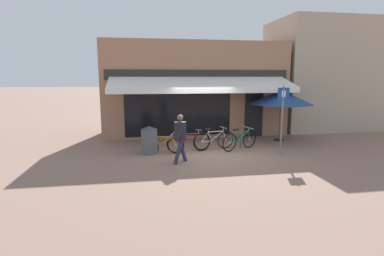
{
  "coord_description": "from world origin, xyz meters",
  "views": [
    {
      "loc": [
        -2.44,
        -10.59,
        2.85
      ],
      "look_at": [
        -0.71,
        -0.24,
        1.05
      ],
      "focal_mm": 28.0,
      "sensor_mm": 36.0,
      "label": 1
    }
  ],
  "objects_px": {
    "bicycle_orange": "(162,144)",
    "litter_bin": "(149,140)",
    "bicycle_red": "(189,142)",
    "parking_sign": "(282,113)",
    "cafe_parasol": "(281,97)",
    "pedestrian_adult": "(180,134)",
    "bicycle_silver": "(214,140)",
    "bicycle_green": "(240,140)"
  },
  "relations": [
    {
      "from": "bicycle_orange",
      "to": "bicycle_red",
      "type": "height_order",
      "value": "bicycle_red"
    },
    {
      "from": "bicycle_red",
      "to": "bicycle_silver",
      "type": "height_order",
      "value": "bicycle_silver"
    },
    {
      "from": "litter_bin",
      "to": "parking_sign",
      "type": "height_order",
      "value": "parking_sign"
    },
    {
      "from": "bicycle_orange",
      "to": "pedestrian_adult",
      "type": "bearing_deg",
      "value": -45.36
    },
    {
      "from": "bicycle_orange",
      "to": "pedestrian_adult",
      "type": "relative_size",
      "value": 0.98
    },
    {
      "from": "bicycle_orange",
      "to": "bicycle_green",
      "type": "xyz_separation_m",
      "value": [
        3.05,
        0.03,
        0.03
      ]
    },
    {
      "from": "pedestrian_adult",
      "to": "parking_sign",
      "type": "height_order",
      "value": "parking_sign"
    },
    {
      "from": "parking_sign",
      "to": "bicycle_silver",
      "type": "bearing_deg",
      "value": 153.91
    },
    {
      "from": "bicycle_orange",
      "to": "litter_bin",
      "type": "relative_size",
      "value": 1.54
    },
    {
      "from": "bicycle_orange",
      "to": "bicycle_red",
      "type": "xyz_separation_m",
      "value": [
        1.03,
        0.17,
        0.01
      ]
    },
    {
      "from": "bicycle_silver",
      "to": "cafe_parasol",
      "type": "height_order",
      "value": "cafe_parasol"
    },
    {
      "from": "bicycle_green",
      "to": "litter_bin",
      "type": "relative_size",
      "value": 1.61
    },
    {
      "from": "bicycle_orange",
      "to": "bicycle_silver",
      "type": "relative_size",
      "value": 0.92
    },
    {
      "from": "bicycle_orange",
      "to": "litter_bin",
      "type": "height_order",
      "value": "litter_bin"
    },
    {
      "from": "bicycle_orange",
      "to": "cafe_parasol",
      "type": "bearing_deg",
      "value": 38.83
    },
    {
      "from": "bicycle_red",
      "to": "bicycle_silver",
      "type": "relative_size",
      "value": 1.02
    },
    {
      "from": "bicycle_orange",
      "to": "parking_sign",
      "type": "relative_size",
      "value": 0.64
    },
    {
      "from": "cafe_parasol",
      "to": "litter_bin",
      "type": "bearing_deg",
      "value": -166.52
    },
    {
      "from": "bicycle_red",
      "to": "pedestrian_adult",
      "type": "height_order",
      "value": "pedestrian_adult"
    },
    {
      "from": "bicycle_red",
      "to": "cafe_parasol",
      "type": "relative_size",
      "value": 0.65
    },
    {
      "from": "bicycle_silver",
      "to": "bicycle_green",
      "type": "distance_m",
      "value": 1.03
    },
    {
      "from": "bicycle_red",
      "to": "cafe_parasol",
      "type": "bearing_deg",
      "value": 3.04
    },
    {
      "from": "bicycle_red",
      "to": "litter_bin",
      "type": "height_order",
      "value": "litter_bin"
    },
    {
      "from": "bicycle_silver",
      "to": "pedestrian_adult",
      "type": "xyz_separation_m",
      "value": [
        -1.53,
        -1.56,
        0.59
      ]
    },
    {
      "from": "bicycle_green",
      "to": "pedestrian_adult",
      "type": "distance_m",
      "value": 2.95
    },
    {
      "from": "bicycle_green",
      "to": "parking_sign",
      "type": "distance_m",
      "value": 1.95
    },
    {
      "from": "pedestrian_adult",
      "to": "bicycle_green",
      "type": "bearing_deg",
      "value": 16.61
    },
    {
      "from": "bicycle_red",
      "to": "litter_bin",
      "type": "relative_size",
      "value": 1.71
    },
    {
      "from": "bicycle_silver",
      "to": "litter_bin",
      "type": "relative_size",
      "value": 1.68
    },
    {
      "from": "litter_bin",
      "to": "cafe_parasol",
      "type": "height_order",
      "value": "cafe_parasol"
    },
    {
      "from": "pedestrian_adult",
      "to": "litter_bin",
      "type": "relative_size",
      "value": 1.57
    },
    {
      "from": "litter_bin",
      "to": "parking_sign",
      "type": "bearing_deg",
      "value": -10.92
    },
    {
      "from": "litter_bin",
      "to": "bicycle_red",
      "type": "bearing_deg",
      "value": 5.58
    },
    {
      "from": "parking_sign",
      "to": "cafe_parasol",
      "type": "relative_size",
      "value": 0.92
    },
    {
      "from": "litter_bin",
      "to": "parking_sign",
      "type": "distance_m",
      "value": 4.99
    },
    {
      "from": "bicycle_red",
      "to": "litter_bin",
      "type": "bearing_deg",
      "value": 172.5
    },
    {
      "from": "bicycle_green",
      "to": "parking_sign",
      "type": "relative_size",
      "value": 0.67
    },
    {
      "from": "bicycle_orange",
      "to": "bicycle_silver",
      "type": "distance_m",
      "value": 2.05
    },
    {
      "from": "bicycle_green",
      "to": "pedestrian_adult",
      "type": "relative_size",
      "value": 1.03
    },
    {
      "from": "bicycle_red",
      "to": "bicycle_green",
      "type": "relative_size",
      "value": 1.06
    },
    {
      "from": "parking_sign",
      "to": "cafe_parasol",
      "type": "height_order",
      "value": "parking_sign"
    },
    {
      "from": "cafe_parasol",
      "to": "parking_sign",
      "type": "bearing_deg",
      "value": -114.27
    }
  ]
}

